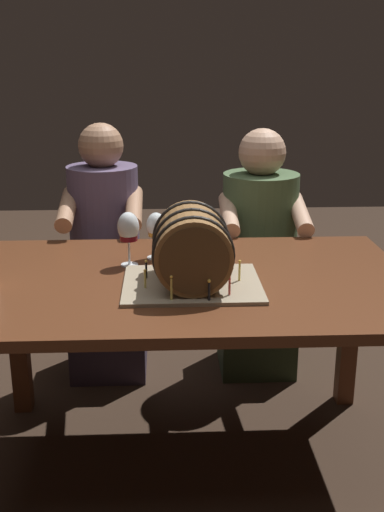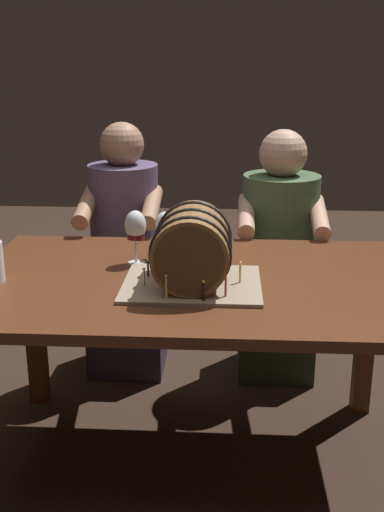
% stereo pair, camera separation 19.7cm
% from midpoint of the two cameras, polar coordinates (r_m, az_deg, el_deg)
% --- Properties ---
extents(ground_plane, '(8.00, 8.00, 0.00)m').
position_cam_midpoint_polar(ground_plane, '(2.42, 2.44, -18.34)').
color(ground_plane, '#332319').
extents(dining_table, '(1.48, 0.93, 0.72)m').
position_cam_midpoint_polar(dining_table, '(2.11, 2.67, -4.46)').
color(dining_table, '#562D19').
rests_on(dining_table, ground).
extents(barrel_cake, '(0.44, 0.36, 0.26)m').
position_cam_midpoint_polar(barrel_cake, '(1.97, 2.87, 0.47)').
color(barrel_cake, gray).
rests_on(barrel_cake, dining_table).
extents(wine_glass_red, '(0.08, 0.08, 0.19)m').
position_cam_midpoint_polar(wine_glass_red, '(2.18, -2.59, 2.55)').
color(wine_glass_red, white).
rests_on(wine_glass_red, dining_table).
extents(wine_glass_amber, '(0.07, 0.07, 0.17)m').
position_cam_midpoint_polar(wine_glass_amber, '(2.25, 0.02, 2.66)').
color(wine_glass_amber, white).
rests_on(wine_glass_amber, dining_table).
extents(wine_glass_rose, '(0.07, 0.07, 0.19)m').
position_cam_midpoint_polar(wine_glass_rose, '(2.29, 2.84, 3.32)').
color(wine_glass_rose, white).
rests_on(wine_glass_rose, dining_table).
extents(person_seated_left, '(0.35, 0.45, 1.16)m').
position_cam_midpoint_polar(person_seated_left, '(2.86, -4.09, -0.79)').
color(person_seated_left, '#372D40').
rests_on(person_seated_left, ground).
extents(person_seated_right, '(0.38, 0.46, 1.13)m').
position_cam_midpoint_polar(person_seated_right, '(2.85, 9.81, -0.97)').
color(person_seated_right, '#2A3A24').
rests_on(person_seated_right, ground).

